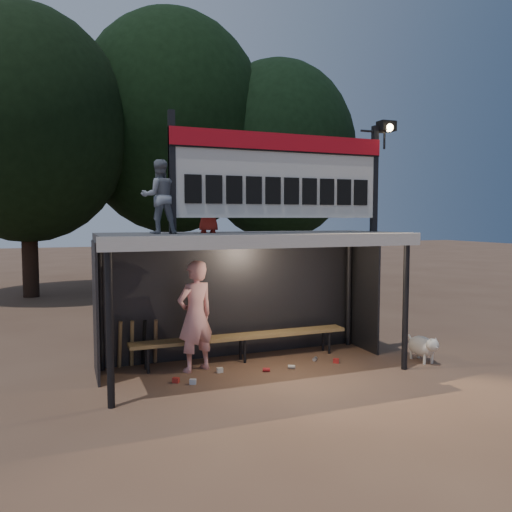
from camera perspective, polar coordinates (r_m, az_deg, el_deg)
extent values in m
plane|color=brown|center=(8.67, -0.29, -12.86)|extent=(80.00, 80.00, 0.00)
imported|color=white|center=(8.46, -6.95, -6.81)|extent=(0.79, 0.65, 1.86)
imported|color=slate|center=(7.85, -11.02, 6.65)|extent=(0.58, 0.46, 1.14)
imported|color=#A22218|center=(8.26, -5.49, 5.60)|extent=(0.42, 0.28, 0.85)
cube|color=#38383A|center=(8.29, -0.30, 2.25)|extent=(5.00, 2.00, 0.12)
cube|color=silver|center=(7.34, 2.52, 1.67)|extent=(5.10, 0.06, 0.20)
cylinder|color=black|center=(7.02, -16.38, -7.85)|extent=(0.10, 0.10, 2.20)
cylinder|color=black|center=(8.80, 16.72, -5.41)|extent=(0.10, 0.10, 2.20)
cylinder|color=black|center=(8.78, -17.34, -5.44)|extent=(0.10, 0.10, 2.20)
cylinder|color=black|center=(10.26, 10.55, -3.93)|extent=(0.10, 0.10, 2.20)
cube|color=black|center=(9.34, -2.48, -4.68)|extent=(5.00, 0.04, 2.20)
cube|color=black|center=(8.38, -17.85, -5.91)|extent=(0.04, 1.00, 2.20)
cube|color=black|center=(9.98, 12.25, -4.19)|extent=(0.04, 1.00, 2.20)
cylinder|color=black|center=(9.23, -2.50, 1.77)|extent=(5.00, 0.06, 0.06)
cube|color=black|center=(7.94, -9.58, 9.40)|extent=(0.10, 0.10, 1.90)
cube|color=black|center=(9.40, 13.38, 8.54)|extent=(0.10, 0.10, 1.90)
cube|color=silver|center=(8.50, 2.89, 9.11)|extent=(3.80, 0.08, 1.40)
cube|color=red|center=(8.52, 3.05, 12.89)|extent=(3.80, 0.04, 0.28)
cube|color=black|center=(8.49, 3.06, 11.90)|extent=(3.80, 0.02, 0.03)
cube|color=black|center=(7.94, -7.20, 7.62)|extent=(0.27, 0.03, 0.45)
cube|color=black|center=(8.03, -4.83, 7.60)|extent=(0.27, 0.03, 0.45)
cube|color=black|center=(8.13, -2.50, 7.57)|extent=(0.27, 0.03, 0.45)
cube|color=black|center=(8.24, -0.24, 7.53)|extent=(0.27, 0.03, 0.45)
cube|color=black|center=(8.37, 1.95, 7.48)|extent=(0.27, 0.03, 0.45)
cube|color=black|center=(8.51, 4.08, 7.42)|extent=(0.27, 0.03, 0.45)
cube|color=black|center=(8.66, 6.13, 7.35)|extent=(0.27, 0.03, 0.45)
cube|color=black|center=(8.82, 8.12, 7.27)|extent=(0.27, 0.03, 0.45)
cube|color=black|center=(8.99, 10.03, 7.19)|extent=(0.27, 0.03, 0.45)
cube|color=black|center=(9.17, 11.86, 7.11)|extent=(0.27, 0.03, 0.45)
cylinder|color=black|center=(9.47, 13.21, 13.69)|extent=(0.50, 0.04, 0.04)
cylinder|color=black|center=(9.59, 14.46, 12.64)|extent=(0.04, 0.04, 0.30)
cube|color=black|center=(9.59, 14.67, 14.15)|extent=(0.30, 0.22, 0.18)
sphere|color=#FFD88C|center=(9.51, 14.99, 13.98)|extent=(0.14, 0.14, 0.14)
cube|color=#977847|center=(9.05, -1.54, -9.17)|extent=(4.00, 0.35, 0.06)
cylinder|color=black|center=(8.59, -12.24, -11.55)|extent=(0.05, 0.05, 0.45)
cylinder|color=black|center=(8.82, -12.49, -11.13)|extent=(0.05, 0.05, 0.45)
cylinder|color=black|center=(8.99, -1.28, -10.73)|extent=(0.05, 0.05, 0.45)
cylinder|color=black|center=(9.21, -1.79, -10.36)|extent=(0.05, 0.05, 0.45)
cylinder|color=black|center=(9.68, 8.37, -9.68)|extent=(0.05, 0.05, 0.45)
cylinder|color=black|center=(9.88, 7.68, -9.38)|extent=(0.05, 0.05, 0.45)
cylinder|color=black|center=(17.79, -24.46, 1.70)|extent=(0.50, 0.50, 3.74)
ellipsoid|color=black|center=(18.02, -24.83, 13.39)|extent=(6.46, 6.46, 7.48)
cylinder|color=#2F2015|center=(19.65, -9.48, 2.88)|extent=(0.50, 0.50, 4.18)
ellipsoid|color=black|center=(19.97, -9.63, 14.67)|extent=(7.22, 7.22, 8.36)
cylinder|color=black|center=(19.91, 2.47, 2.00)|extent=(0.50, 0.50, 3.52)
ellipsoid|color=black|center=(20.07, 2.51, 11.86)|extent=(6.08, 6.08, 7.04)
ellipsoid|color=beige|center=(9.56, 18.40, -9.76)|extent=(0.36, 0.58, 0.36)
sphere|color=silver|center=(9.33, 19.52, -9.57)|extent=(0.22, 0.22, 0.22)
cone|color=beige|center=(9.26, 19.92, -9.81)|extent=(0.10, 0.10, 0.10)
cone|color=beige|center=(9.26, 19.37, -9.03)|extent=(0.06, 0.06, 0.07)
cone|color=beige|center=(9.32, 19.85, -8.95)|extent=(0.06, 0.06, 0.07)
cylinder|color=beige|center=(9.42, 18.69, -11.11)|extent=(0.05, 0.05, 0.18)
cylinder|color=silver|center=(9.52, 19.45, -10.96)|extent=(0.05, 0.05, 0.18)
cylinder|color=beige|center=(9.69, 17.31, -10.64)|extent=(0.05, 0.05, 0.18)
cylinder|color=beige|center=(9.79, 18.06, -10.51)|extent=(0.05, 0.05, 0.18)
cylinder|color=silver|center=(9.77, 17.28, -9.01)|extent=(0.04, 0.16, 0.14)
cylinder|color=olive|center=(8.86, -15.29, -9.73)|extent=(0.09, 0.27, 0.84)
cylinder|color=#A07E4A|center=(8.88, -13.99, -9.68)|extent=(0.07, 0.30, 0.83)
cylinder|color=black|center=(8.91, -12.70, -9.61)|extent=(0.08, 0.33, 0.83)
cylinder|color=olive|center=(8.94, -11.41, -9.55)|extent=(0.09, 0.35, 0.82)
cube|color=#A4231C|center=(8.11, -9.14, -13.83)|extent=(0.12, 0.12, 0.08)
cylinder|color=silver|center=(9.22, 6.76, -11.60)|extent=(0.13, 0.13, 0.07)
cube|color=silver|center=(8.52, -4.15, -12.88)|extent=(0.10, 0.07, 0.08)
cylinder|color=red|center=(8.55, 1.18, -12.86)|extent=(0.14, 0.10, 0.07)
cube|color=silver|center=(8.00, -7.23, -14.05)|extent=(0.12, 0.10, 0.08)
cylinder|color=beige|center=(8.72, 4.09, -12.51)|extent=(0.14, 0.12, 0.07)
cube|color=red|center=(9.14, 9.14, -11.74)|extent=(0.12, 0.12, 0.08)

